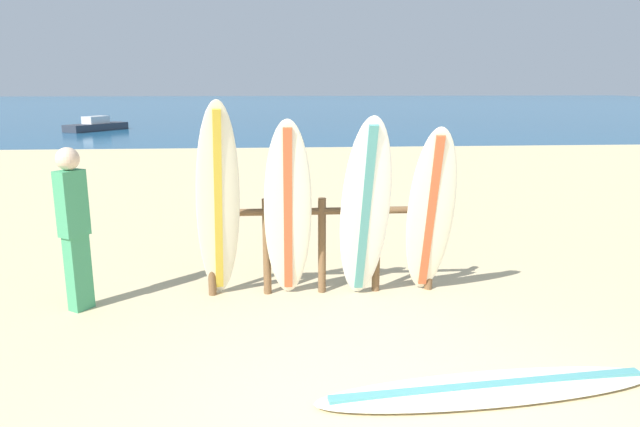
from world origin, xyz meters
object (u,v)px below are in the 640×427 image
Objects in this scene: surfboard_leaning_far_left at (218,204)px; surfboard_rack at (322,236)px; surfboard_leaning_left at (288,212)px; surfboard_lying_on_sand at (490,388)px; small_boat_offshore at (96,126)px; beachgoer_standing at (74,222)px; surfboard_leaning_center at (430,215)px; surfboard_leaning_center_left at (365,212)px.

surfboard_rack is at bearing 12.85° from surfboard_leaning_far_left.
surfboard_leaning_far_left is 0.74m from surfboard_leaning_left.
surfboard_lying_on_sand is 0.88× the size of small_boat_offshore.
surfboard_rack is at bearing 116.36° from surfboard_lying_on_sand.
beachgoer_standing is (-2.22, -0.05, -0.06)m from surfboard_leaning_left.
surfboard_rack is 25.09m from small_boat_offshore.
surfboard_leaning_center is 0.69× the size of surfboard_lying_on_sand.
surfboard_leaning_far_left is 3.24m from surfboard_lying_on_sand.
surfboard_leaning_left is at bearing 126.87° from surfboard_lying_on_sand.
small_boat_offshore is (-6.83, 23.56, -0.70)m from beachgoer_standing.
surfboard_leaning_center is 25.89m from small_boat_offshore.
beachgoer_standing is at bearing -178.72° from surfboard_leaning_left.
surfboard_rack is 2.65m from surfboard_lying_on_sand.
surfboard_leaning_far_left is 1.09× the size of surfboard_leaning_left.
surfboard_leaning_far_left reaches higher than surfboard_leaning_center.
surfboard_rack is 1.24m from surfboard_leaning_far_left.
surfboard_leaning_center_left is at bearing -67.41° from small_boat_offshore.
surfboard_leaning_far_left is 1.13× the size of surfboard_leaning_center.
beachgoer_standing reaches higher than surfboard_rack.
surfboard_leaning_center_left is at bearing -6.93° from surfboard_leaning_far_left.
surfboard_leaning_center_left is 0.73m from surfboard_leaning_center.
beachgoer_standing is 0.54× the size of small_boat_offshore.
surfboard_leaning_center_left reaches higher than small_boat_offshore.
beachgoer_standing is 24.54m from small_boat_offshore.
surfboard_leaning_center is (0.72, 0.08, -0.06)m from surfboard_leaning_center_left.
surfboard_leaning_center_left reaches higher than beachgoer_standing.
surfboard_leaning_left is 1.03× the size of surfboard_leaning_center.
surfboard_leaning_left is 0.83m from surfboard_leaning_center_left.
surfboard_leaning_far_left reaches higher than surfboard_lying_on_sand.
surfboard_lying_on_sand is at bearing -89.94° from surfboard_leaning_center.
surfboard_leaning_far_left is 1.56m from surfboard_leaning_center_left.
surfboard_leaning_left reaches higher than surfboard_lying_on_sand.
surfboard_leaning_far_left is at bearing 179.43° from surfboard_leaning_left.
surfboard_leaning_center reaches higher than surfboard_rack.
surfboard_leaning_center_left is (0.42, -0.44, 0.38)m from surfboard_rack.
surfboard_leaning_left reaches higher than beachgoer_standing.
surfboard_leaning_left is 1.53m from surfboard_leaning_center.
surfboard_rack is 1.50× the size of beachgoer_standing.
surfboard_lying_on_sand is at bearing -53.13° from surfboard_leaning_left.
surfboard_leaning_center_left is at bearing -46.76° from surfboard_rack.
surfboard_leaning_far_left is at bearing -167.15° from surfboard_rack.
surfboard_rack is 1.28× the size of surfboard_leaning_left.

